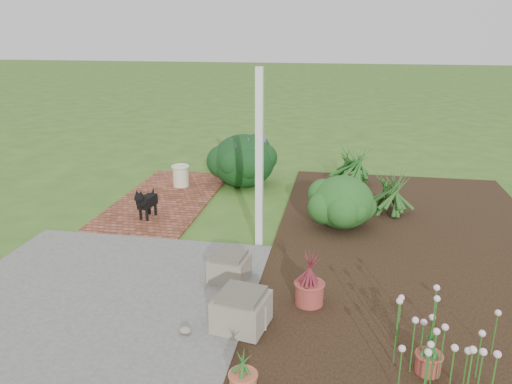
% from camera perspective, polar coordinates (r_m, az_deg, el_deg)
% --- Properties ---
extents(ground, '(80.00, 80.00, 0.00)m').
position_cam_1_polar(ground, '(7.18, -2.14, -6.21)').
color(ground, '#39601E').
rests_on(ground, ground).
extents(concrete_patio, '(3.50, 3.50, 0.04)m').
position_cam_1_polar(concrete_patio, '(6.10, -17.57, -11.60)').
color(concrete_patio, '#5B5B59').
rests_on(concrete_patio, ground).
extents(brick_path, '(1.60, 3.50, 0.04)m').
position_cam_1_polar(brick_path, '(9.20, -10.23, -0.79)').
color(brick_path, brown).
rests_on(brick_path, ground).
extents(garden_bed, '(4.00, 7.00, 0.03)m').
position_cam_1_polar(garden_bed, '(7.57, 17.63, -5.66)').
color(garden_bed, black).
rests_on(garden_bed, ground).
extents(veranda_post, '(0.10, 0.10, 2.50)m').
position_cam_1_polar(veranda_post, '(6.80, 0.39, 3.58)').
color(veranda_post, white).
rests_on(veranda_post, ground).
extents(stone_trough_near, '(0.53, 0.53, 0.27)m').
position_cam_1_polar(stone_trough_near, '(5.32, -1.51, -13.43)').
color(stone_trough_near, gray).
rests_on(stone_trough_near, concrete_patio).
extents(stone_trough_mid, '(0.59, 0.59, 0.34)m').
position_cam_1_polar(stone_trough_mid, '(5.25, -1.67, -13.48)').
color(stone_trough_mid, gray).
rests_on(stone_trough_mid, concrete_patio).
extents(stone_trough_far, '(0.49, 0.49, 0.29)m').
position_cam_1_polar(stone_trough_far, '(6.15, -3.04, -8.70)').
color(stone_trough_far, '#77695A').
rests_on(stone_trough_far, concrete_patio).
extents(black_dog, '(0.22, 0.56, 0.49)m').
position_cam_1_polar(black_dog, '(8.18, -12.48, -1.05)').
color(black_dog, black).
rests_on(black_dog, brick_path).
extents(cream_ceramic_urn, '(0.34, 0.34, 0.40)m').
position_cam_1_polar(cream_ceramic_urn, '(9.78, -8.59, 1.81)').
color(cream_ceramic_urn, beige).
rests_on(cream_ceramic_urn, brick_path).
extents(evergreen_shrub, '(1.25, 1.25, 0.82)m').
position_cam_1_polar(evergreen_shrub, '(7.81, 9.86, -0.96)').
color(evergreen_shrub, '#0D360D').
rests_on(evergreen_shrub, garden_bed).
extents(agapanthus_clump_back, '(1.28, 1.28, 0.87)m').
position_cam_1_polar(agapanthus_clump_back, '(8.51, 15.19, 0.46)').
color(agapanthus_clump_back, '#133511').
rests_on(agapanthus_clump_back, garden_bed).
extents(agapanthus_clump_front, '(1.04, 1.04, 0.92)m').
position_cam_1_polar(agapanthus_clump_front, '(9.95, 11.03, 3.44)').
color(agapanthus_clump_front, '#123F13').
rests_on(agapanthus_clump_front, garden_bed).
extents(pink_flower_patch, '(1.19, 1.19, 0.69)m').
position_cam_1_polar(pink_flower_patch, '(4.82, 21.69, -15.78)').
color(pink_flower_patch, '#113D0F').
rests_on(pink_flower_patch, garden_bed).
extents(terracotta_pot_bronze, '(0.37, 0.37, 0.26)m').
position_cam_1_polar(terracotta_pot_bronze, '(5.70, 6.10, -11.41)').
color(terracotta_pot_bronze, '#9B3D34').
rests_on(terracotta_pot_bronze, garden_bed).
extents(terracotta_pot_small_left, '(0.30, 0.30, 0.19)m').
position_cam_1_polar(terracotta_pot_small_left, '(4.95, 19.09, -17.98)').
color(terracotta_pot_small_left, '#A24137').
rests_on(terracotta_pot_small_left, garden_bed).
extents(terracotta_pot_small_right, '(0.30, 0.30, 0.19)m').
position_cam_1_polar(terracotta_pot_small_right, '(4.49, -1.49, -21.00)').
color(terracotta_pot_small_right, '#B9593E').
rests_on(terracotta_pot_small_right, garden_bed).
extents(purple_flowering_bush, '(1.46, 1.46, 1.04)m').
position_cam_1_polar(purple_flowering_bush, '(9.80, -1.45, 3.75)').
color(purple_flowering_bush, black).
rests_on(purple_flowering_bush, ground).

